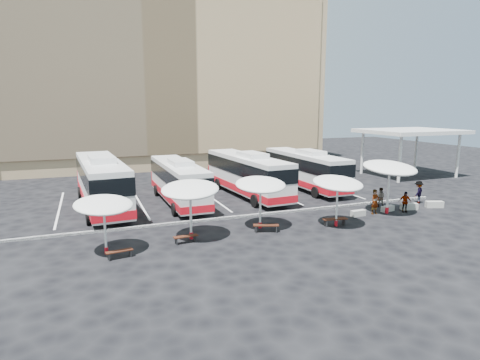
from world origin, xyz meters
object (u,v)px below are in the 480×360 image
object	(u,v)px
sunshade_4	(390,168)
passenger_1	(381,197)
sunshade_1	(190,189)
conc_bench_0	(358,213)
wood_bench_1	(186,237)
wood_bench_2	(266,226)
bus_2	(247,173)
conc_bench_3	(434,204)
bus_3	(305,168)
passenger_2	(405,202)
sunshade_2	(260,185)
sunshade_3	(338,183)
wood_bench_0	(119,252)
wood_bench_3	(335,220)
bus_1	(178,180)
sunshade_0	(104,205)
passenger_0	(375,202)
bus_0	(101,181)
conc_bench_2	(409,207)
conc_bench_1	(388,209)
passenger_3	(418,192)

from	to	relation	value
sunshade_4	passenger_1	world-z (taller)	sunshade_4
sunshade_1	conc_bench_0	bearing A→B (deg)	2.80
wood_bench_1	wood_bench_2	size ratio (longest dim) A/B	0.88
bus_2	sunshade_4	bearing A→B (deg)	-55.58
passenger_1	conc_bench_3	bearing A→B (deg)	-164.40
bus_3	passenger_2	distance (m)	10.72
sunshade_2	sunshade_3	xyz separation A→B (m)	(4.81, -1.38, 0.00)
wood_bench_0	passenger_1	world-z (taller)	passenger_1
passenger_1	passenger_2	bearing A→B (deg)	146.61
wood_bench_3	wood_bench_0	bearing A→B (deg)	-176.27
bus_1	sunshade_4	xyz separation A→B (m)	(13.54, -8.68, 1.50)
sunshade_0	wood_bench_0	xyz separation A→B (m)	(0.60, -0.94, -2.34)
wood_bench_3	passenger_0	distance (m)	4.65
sunshade_0	sunshade_2	world-z (taller)	sunshade_2
bus_0	wood_bench_3	size ratio (longest dim) A/B	7.93
bus_3	wood_bench_1	bearing A→B (deg)	-142.66
bus_3	wood_bench_0	xyz separation A→B (m)	(-17.95, -12.32, -1.60)
sunshade_1	conc_bench_3	world-z (taller)	sunshade_1
passenger_0	sunshade_2	bearing A→B (deg)	174.85
bus_1	sunshade_0	xyz separation A→B (m)	(-6.08, -9.92, 0.81)
conc_bench_2	passenger_1	distance (m)	2.15
bus_3	passenger_0	xyz separation A→B (m)	(0.09, -9.97, -1.02)
bus_3	passenger_0	world-z (taller)	bus_3
conc_bench_1	wood_bench_2	bearing A→B (deg)	-172.88
passenger_1	passenger_0	bearing A→B (deg)	78.97
passenger_2	conc_bench_3	bearing A→B (deg)	27.51
bus_1	sunshade_0	bearing A→B (deg)	-122.30
sunshade_0	bus_1	bearing A→B (deg)	58.49
sunshade_1	conc_bench_3	xyz separation A→B (m)	(19.43, 0.54, -2.73)
bus_0	passenger_3	bearing A→B (deg)	-21.86
passenger_0	wood_bench_3	bearing A→B (deg)	-167.66
wood_bench_1	bus_3	bearing A→B (deg)	38.35
bus_0	conc_bench_1	xyz separation A→B (m)	(19.79, -8.75, -1.91)
bus_3	conc_bench_1	distance (m)	9.99
bus_0	passenger_1	size ratio (longest dim) A/B	8.62
sunshade_2	conc_bench_2	distance (m)	12.71
sunshade_2	conc_bench_3	world-z (taller)	sunshade_2
wood_bench_0	conc_bench_2	distance (m)	21.46
wood_bench_3	conc_bench_2	bearing A→B (deg)	11.32
bus_2	sunshade_4	world-z (taller)	sunshade_4
sunshade_0	sunshade_4	distance (m)	19.67
sunshade_3	passenger_1	xyz separation A→B (m)	(6.13, 3.06, -2.08)
bus_3	wood_bench_1	xyz separation A→B (m)	(-14.22, -11.25, -1.59)
bus_1	wood_bench_2	bearing A→B (deg)	-71.34
bus_0	wood_bench_1	world-z (taller)	bus_0
passenger_1	conc_bench_0	bearing A→B (deg)	64.41
sunshade_3	conc_bench_3	size ratio (longest dim) A/B	2.58
sunshade_4	passenger_3	bearing A→B (deg)	19.23
conc_bench_2	bus_0	bearing A→B (deg)	157.64
sunshade_2	passenger_1	size ratio (longest dim) A/B	2.40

